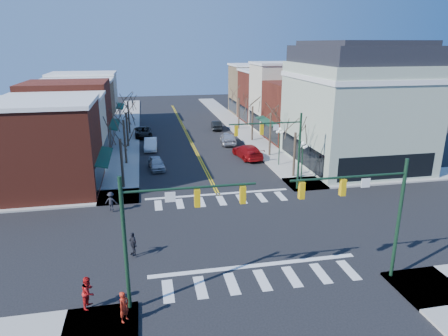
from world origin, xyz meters
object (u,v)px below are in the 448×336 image
pedestrian_red_b (88,292)px  pedestrian_dark_a (133,244)px  car_left_far (143,132)px  car_left_mid (151,144)px  victorian_corner (355,104)px  car_right_far (216,125)px  car_right_near (248,151)px  lamppost_midblock (280,140)px  lamppost_corner (302,156)px  car_left_near (157,163)px  car_right_mid (228,138)px  pedestrian_red_a (124,307)px  pedestrian_dark_b (111,201)px

pedestrian_red_b → pedestrian_dark_a: size_ratio=1.10×
car_left_far → pedestrian_red_b: bearing=-95.6°
car_left_mid → victorian_corner: bearing=-22.5°
car_right_far → pedestrian_red_b: 44.92m
car_left_far → car_right_near: bearing=-50.2°
victorian_corner → lamppost_midblock: victorian_corner is taller
car_right_near → lamppost_corner: bearing=96.3°
car_right_near → car_left_near: bearing=4.3°
car_right_mid → car_right_far: 9.63m
victorian_corner → lamppost_corner: size_ratio=3.29×
car_right_mid → pedestrian_red_a: bearing=76.9°
car_right_far → pedestrian_red_a: size_ratio=2.66×
lamppost_midblock → car_left_mid: lamppost_midblock is taller
car_left_far → pedestrian_dark_b: bearing=-97.0°
lamppost_midblock → pedestrian_dark_b: 19.85m
lamppost_midblock → pedestrian_dark_b: bearing=-151.4°
victorian_corner → car_left_near: bearing=174.9°
victorian_corner → car_right_near: (-10.89, 4.25, -5.85)m
car_right_mid → pedestrian_red_b: 35.87m
victorian_corner → pedestrian_dark_b: (-25.63, -8.94, -5.73)m
car_left_near → car_right_mid: car_right_mid is taller
car_left_near → pedestrian_dark_a: 18.58m
car_left_near → car_left_far: (-1.27, 16.13, 0.05)m
lamppost_midblock → car_right_near: 5.05m
lamppost_corner → car_right_near: lamppost_corner is taller
car_left_mid → car_right_mid: size_ratio=0.91×
car_right_far → car_left_far: bearing=20.4°
car_left_near → victorian_corner: bearing=-10.8°
lamppost_midblock → pedestrian_red_b: (-17.61, -21.96, -1.95)m
car_right_far → victorian_corner: bearing=124.1°
lamppost_corner → pedestrian_red_b: 23.52m
lamppost_midblock → car_left_near: lamppost_midblock is taller
pedestrian_dark_b → car_right_near: bearing=-125.0°
car_left_far → car_right_near: 18.29m
car_left_mid → car_left_far: size_ratio=0.87×
car_right_mid → car_right_far: bearing=-84.1°
car_right_near → pedestrian_red_b: pedestrian_red_b is taller
lamppost_corner → car_left_far: size_ratio=0.85×
lamppost_midblock → lamppost_corner: bearing=-90.0°
car_left_near → pedestrian_red_b: 23.77m
pedestrian_dark_b → car_right_far: bearing=-101.9°
pedestrian_dark_a → victorian_corner: bearing=98.5°
lamppost_corner → car_left_near: (-13.33, 7.92, -2.30)m
victorian_corner → pedestrian_red_a: victorian_corner is taller
lamppost_midblock → car_left_far: 22.94m
lamppost_corner → car_right_far: 27.40m
car_right_far → pedestrian_dark_b: (-14.06, -30.05, 0.23)m
lamppost_midblock → pedestrian_dark_a: lamppost_midblock is taller
car_left_near → car_left_mid: bearing=87.1°
pedestrian_dark_a → lamppost_midblock: bearing=111.4°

